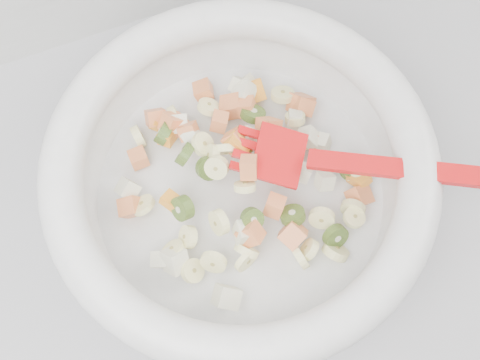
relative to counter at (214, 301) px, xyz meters
name	(u,v)px	position (x,y,z in m)	size (l,w,h in m)	color
counter	(214,301)	(0.00, 0.00, 0.00)	(2.00, 0.60, 0.90)	#949599
mixing_bowl	(240,175)	(0.06, 0.01, 0.51)	(0.43, 0.40, 0.12)	white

